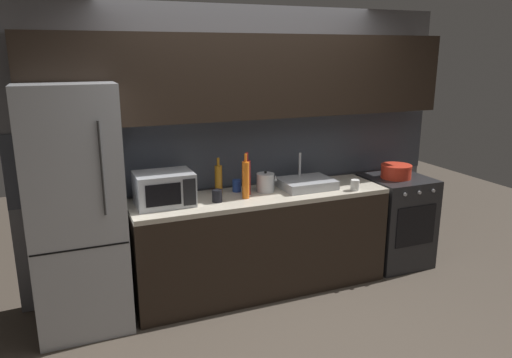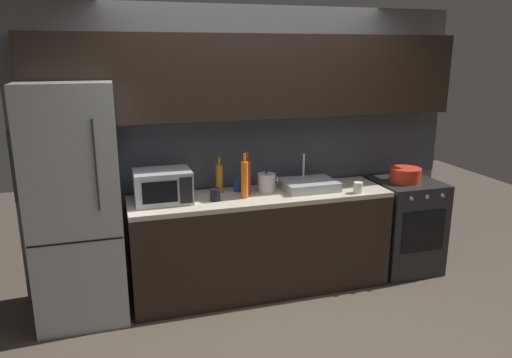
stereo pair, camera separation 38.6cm
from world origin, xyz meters
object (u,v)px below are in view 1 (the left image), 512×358
Objects in this scene: wine_bottle_amber at (219,179)px; microwave at (164,189)px; mug_dark at (217,196)px; cooking_pot at (396,171)px; kettle at (266,182)px; wine_bottle_red at (247,177)px; refrigerator at (76,210)px; oven_range at (395,221)px; wine_bottle_orange at (246,180)px; mug_blue at (237,186)px; mug_white at (355,185)px.

microwave is at bearing -164.25° from wine_bottle_amber.
cooking_pot reaches higher than mug_dark.
wine_bottle_amber is at bearing 174.81° from cooking_pot.
kettle is at bearing 2.41° from microwave.
microwave is 1.24× the size of wine_bottle_red.
oven_range is (3.00, -0.00, -0.50)m from refrigerator.
refrigerator reaches higher than kettle.
oven_range is at bearing 2.16° from wine_bottle_orange.
refrigerator is 2.11× the size of oven_range.
wine_bottle_amber is at bearing 176.56° from mug_blue.
cooking_pot is (1.56, -0.04, -0.09)m from wine_bottle_red.
mug_blue is 1.62m from cooking_pot.
wine_bottle_amber is at bearing 150.02° from wine_bottle_red.
mug_blue is 0.36× the size of cooking_pot.
cooking_pot is at bearing -5.37° from mug_blue.
mug_blue is at bearing 6.41° from refrigerator.
wine_bottle_red reaches higher than mug_dark.
kettle reaches higher than mug_blue.
wine_bottle_orange reaches higher than wine_bottle_red.
wine_bottle_amber is at bearing 162.34° from mug_white.
refrigerator reaches higher than cooking_pot.
mug_white is at bearing -161.25° from cooking_pot.
wine_bottle_orange is at bearing -177.74° from cooking_pot.
refrigerator is 18.22× the size of mug_dark.
wine_bottle_amber is 2.95× the size of mug_blue.
wine_bottle_orange is at bearing -177.84° from oven_range.
refrigerator is 3.04m from oven_range.
wine_bottle_amber is at bearing 174.86° from oven_range.
microwave is 0.44m from mug_dark.
wine_bottle_red is at bearing 165.49° from mug_white.
mug_white is (-0.65, -0.21, 0.50)m from oven_range.
cooking_pot is at bearing 0.00° from refrigerator.
refrigerator is at bearing -178.45° from microwave.
mug_dark is (-0.49, -0.13, -0.03)m from kettle.
mug_white is 0.32× the size of cooking_pot.
wine_bottle_red is 3.57× the size of mug_dark.
wine_bottle_orange is at bearing -117.11° from wine_bottle_red.
oven_range is 1.96× the size of microwave.
oven_range is 2.83× the size of wine_bottle_amber.
refrigerator is 17.60× the size of mug_blue.
refrigerator is at bearing -180.00° from cooking_pot.
oven_range is at bearing -0.49° from microwave.
wine_bottle_orange is (-1.65, -0.06, 0.61)m from oven_range.
mug_blue is at bearing 114.56° from wine_bottle_red.
cooking_pot is (1.61, -0.15, 0.01)m from mug_blue.
refrigerator is 1.36m from mug_blue.
mug_blue is (1.35, 0.15, 0.00)m from refrigerator.
microwave is 0.53m from wine_bottle_amber.
wine_bottle_orange is 0.28m from mug_dark.
refrigerator is 5.96× the size of wine_bottle_amber.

